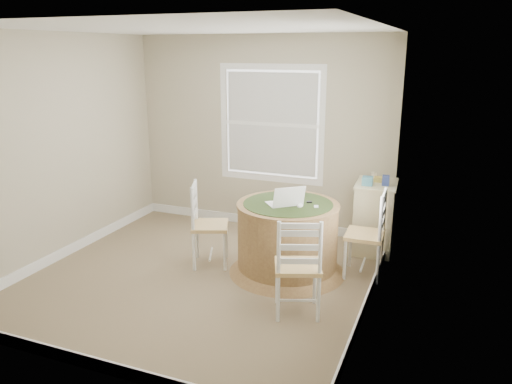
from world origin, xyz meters
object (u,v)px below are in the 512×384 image
at_px(laptop, 285,202).
at_px(chair_left, 210,225).
at_px(chair_near, 298,266).
at_px(corner_chest, 374,217).
at_px(round_table, 287,235).
at_px(chair_right, 365,234).

bearing_deg(laptop, chair_left, -36.40).
distance_m(chair_near, laptop, 0.92).
height_order(chair_left, laptop, laptop).
xyz_separation_m(chair_near, corner_chest, (0.42, 1.82, -0.04)).
relative_size(round_table, chair_near, 1.36).
relative_size(chair_right, laptop, 2.05).
distance_m(round_table, chair_left, 0.90).
xyz_separation_m(chair_left, corner_chest, (1.68, 1.12, -0.04)).
bearing_deg(chair_left, corner_chest, -78.64).
height_order(chair_left, corner_chest, chair_left).
bearing_deg(chair_near, chair_right, -133.02).
bearing_deg(round_table, chair_left, 171.13).
relative_size(chair_right, corner_chest, 1.10).
distance_m(chair_left, laptop, 0.95).
bearing_deg(chair_near, corner_chest, -123.61).
height_order(round_table, chair_right, chair_right).
bearing_deg(corner_chest, laptop, -130.72).
distance_m(round_table, laptop, 0.40).
distance_m(chair_right, laptop, 0.94).
relative_size(laptop, corner_chest, 0.54).
xyz_separation_m(round_table, chair_left, (-0.89, -0.13, 0.04)).
relative_size(chair_left, laptop, 2.05).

